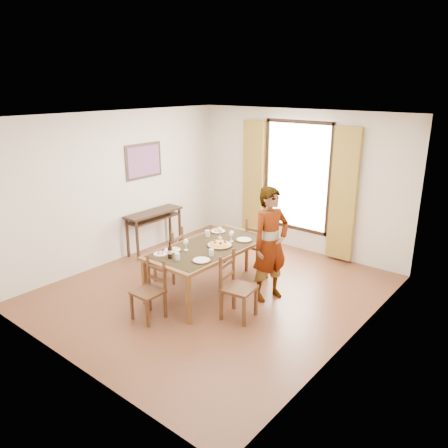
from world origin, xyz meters
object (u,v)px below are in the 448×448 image
Objects in this scene: man at (270,244)px; pasta_platter at (220,243)px; console_table at (154,217)px; dining_table at (209,249)px.

pasta_platter is (-0.73, -0.30, -0.06)m from man.
man is 0.79m from pasta_platter.
console_table is 3.00× the size of pasta_platter.
console_table is at bearing 102.90° from man.
dining_table is at bearing -17.89° from console_table.
man is at bearing 24.28° from dining_table.
man is 4.35× the size of pasta_platter.
dining_table is at bearing -145.46° from pasta_platter.
dining_table is (1.96, -0.63, 0.01)m from console_table.
console_table is at bearing 165.52° from pasta_platter.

